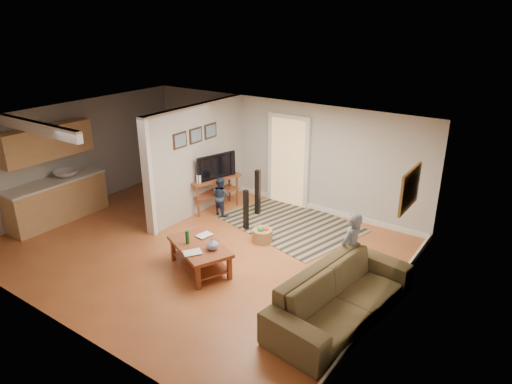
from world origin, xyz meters
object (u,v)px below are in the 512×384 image
speaker_right (258,192)px  toddler (221,215)px  toy_basket (262,235)px  coffee_table (201,251)px  tv_console (214,180)px  child (348,283)px  sofa (340,317)px  speaker_left (246,210)px

speaker_right → toddler: (-0.66, -0.53, -0.54)m
toy_basket → toddler: (-1.52, 0.55, -0.15)m
coffee_table → toy_basket: coffee_table is taller
tv_console → toy_basket: tv_console is taller
coffee_table → child: size_ratio=1.12×
tv_console → child: bearing=0.1°
coffee_table → child: 2.65m
coffee_table → toddler: 2.45m
child → toddler: bearing=-95.7°
tv_console → child: 4.17m
speaker_right → toddler: size_ratio=1.17×
tv_console → toddler: bearing=-12.7°
coffee_table → speaker_right: 2.68m
sofa → toddler: 4.35m
toy_basket → toddler: toddler is taller
speaker_right → toy_basket: bearing=-60.6°
tv_console → speaker_left: 1.36m
coffee_table → child: (2.38, 1.11, -0.39)m
toddler → speaker_right: bearing=-134.3°
tv_console → toy_basket: (1.86, -0.74, -0.57)m
child → toddler: child is taller
tv_console → speaker_left: (1.25, -0.46, -0.27)m
sofa → toy_basket: bearing=67.9°
tv_console → speaker_left: bearing=-3.6°
speaker_right → child: (2.94, -1.50, -0.54)m
speaker_right → child: 3.34m
speaker_right → toy_basket: 1.43m
speaker_left → sofa: bearing=-9.9°
toy_basket → child: size_ratio=0.31×
speaker_right → toy_basket: speaker_right is taller
sofa → child: 0.99m
sofa → toddler: toddler is taller
speaker_left → child: size_ratio=0.68×
speaker_left → tv_console: bearing=178.7°
speaker_left → toy_basket: size_ratio=2.21×
child → coffee_table: bearing=-55.5°
child → toddler: (-3.60, 0.98, 0.00)m
speaker_left → speaker_right: (-0.25, 0.80, 0.08)m
speaker_right → tv_console: bearing=-170.5°
coffee_table → tv_console: size_ratio=1.10×
speaker_left → toddler: (-0.91, 0.27, -0.45)m
sofa → child: child is taller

